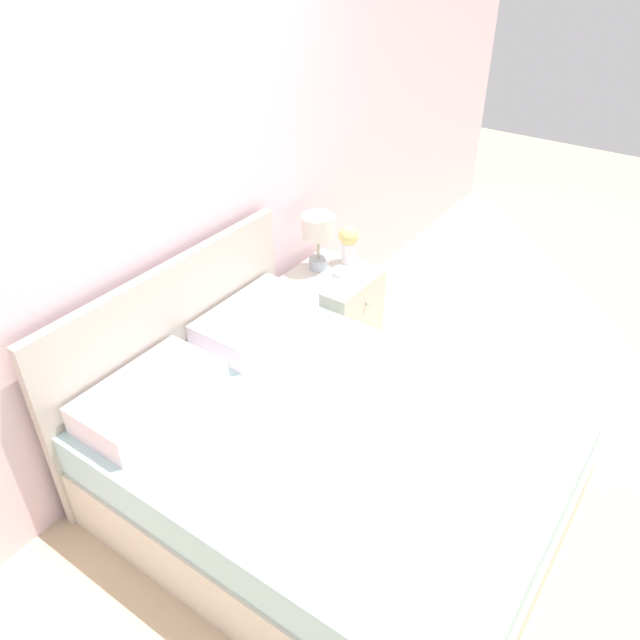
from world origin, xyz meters
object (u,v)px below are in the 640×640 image
at_px(bed, 319,460).
at_px(flower_vase, 349,242).
at_px(nightstand, 332,312).
at_px(teacup, 340,272).
at_px(table_lamp, 318,232).

height_order(bed, flower_vase, bed).
relative_size(bed, flower_vase, 8.14).
distance_m(nightstand, teacup, 0.30).
bearing_deg(nightstand, flower_vase, 2.20).
relative_size(bed, teacup, 16.19).
height_order(bed, teacup, bed).
distance_m(nightstand, table_lamp, 0.53).
relative_size(table_lamp, flower_vase, 1.45).
xyz_separation_m(bed, nightstand, (1.08, 0.65, -0.02)).
xyz_separation_m(nightstand, table_lamp, (0.01, 0.11, 0.52)).
distance_m(bed, nightstand, 1.26).
distance_m(nightstand, flower_vase, 0.45).
height_order(bed, nightstand, bed).
distance_m(bed, table_lamp, 1.42).
height_order(table_lamp, teacup, table_lamp).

